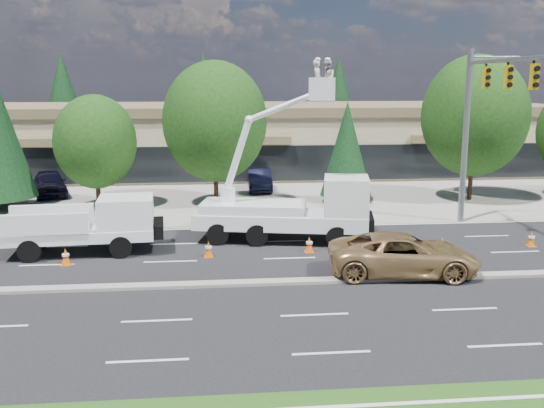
{
  "coord_description": "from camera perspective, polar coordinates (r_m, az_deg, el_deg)",
  "views": [
    {
      "loc": [
        -3.15,
        -21.31,
        7.34
      ],
      "look_at": [
        -0.76,
        3.04,
        2.4
      ],
      "focal_mm": 40.0,
      "sensor_mm": 36.0,
      "label": 1
    }
  ],
  "objects": [
    {
      "name": "tree_back_b",
      "position": [
        63.34,
        -6.45,
        9.72
      ],
      "size": [
        5.25,
        5.25,
        10.34
      ],
      "color": "#332114",
      "rests_on": "ground"
    },
    {
      "name": "parked_car_west",
      "position": [
        42.41,
        -20.19,
        1.87
      ],
      "size": [
        3.34,
        5.19,
        1.65
      ],
      "primitive_type": "imported",
      "rotation": [
        0.0,
        0.0,
        0.31
      ],
      "color": "black",
      "rests_on": "ground"
    },
    {
      "name": "tree_front_d",
      "position": [
        36.38,
        -5.4,
        7.75
      ],
      "size": [
        6.22,
        6.22,
        8.62
      ],
      "color": "#332114",
      "rests_on": "ground"
    },
    {
      "name": "traffic_cone_e",
      "position": [
        29.96,
        23.22,
        -3.04
      ],
      "size": [
        0.4,
        0.4,
        0.7
      ],
      "color": "#F75F07",
      "rests_on": "ground"
    },
    {
      "name": "utility_pickup",
      "position": [
        27.53,
        -16.67,
        -2.39
      ],
      "size": [
        6.47,
        2.86,
        2.42
      ],
      "rotation": [
        0.0,
        0.0,
        0.07
      ],
      "color": "white",
      "rests_on": "ground"
    },
    {
      "name": "traffic_cone_a",
      "position": [
        26.17,
        -18.85,
        -4.73
      ],
      "size": [
        0.4,
        0.4,
        0.7
      ],
      "color": "#F75F07",
      "rests_on": "ground"
    },
    {
      "name": "bucket_truck",
      "position": [
        28.19,
        2.18,
        0.07
      ],
      "size": [
        8.35,
        3.95,
        8.41
      ],
      "rotation": [
        0.0,
        0.0,
        -0.2
      ],
      "color": "white",
      "rests_on": "ground"
    },
    {
      "name": "tree_front_e",
      "position": [
        37.43,
        7.04,
        5.19
      ],
      "size": [
        3.16,
        3.16,
        6.23
      ],
      "color": "#332114",
      "rests_on": "ground"
    },
    {
      "name": "ground",
      "position": [
        22.76,
        2.68,
        -7.41
      ],
      "size": [
        140.0,
        140.0,
        0.0
      ],
      "primitive_type": "plane",
      "color": "black",
      "rests_on": "ground"
    },
    {
      "name": "traffic_cone_d",
      "position": [
        27.53,
        15.72,
        -3.75
      ],
      "size": [
        0.4,
        0.4,
        0.7
      ],
      "color": "#F75F07",
      "rests_on": "ground"
    },
    {
      "name": "tree_front_c",
      "position": [
        37.11,
        -16.29,
        5.64
      ],
      "size": [
        4.8,
        4.8,
        6.66
      ],
      "color": "#332114",
      "rests_on": "ground"
    },
    {
      "name": "traffic_cone_c",
      "position": [
        26.66,
        3.53,
        -3.83
      ],
      "size": [
        0.4,
        0.4,
        0.7
      ],
      "color": "#F75F07",
      "rests_on": "ground"
    },
    {
      "name": "signal_mast",
      "position": [
        31.29,
        19.54,
        8.42
      ],
      "size": [
        2.76,
        10.16,
        9.0
      ],
      "color": "gray",
      "rests_on": "ground"
    },
    {
      "name": "parked_car_east",
      "position": [
        41.65,
        -1.19,
        2.29
      ],
      "size": [
        1.69,
        4.52,
        1.48
      ],
      "primitive_type": "imported",
      "rotation": [
        0.0,
        0.0,
        -0.03
      ],
      "color": "black",
      "rests_on": "ground"
    },
    {
      "name": "strip_mall",
      "position": [
        51.58,
        -2.08,
        6.39
      ],
      "size": [
        50.4,
        15.4,
        5.5
      ],
      "color": "tan",
      "rests_on": "ground"
    },
    {
      "name": "concrete_apron",
      "position": [
        42.07,
        -1.22,
        1.37
      ],
      "size": [
        140.0,
        22.0,
        0.01
      ],
      "primitive_type": "cube",
      "color": "gray",
      "rests_on": "ground"
    },
    {
      "name": "minivan",
      "position": [
        23.99,
        12.27,
        -4.67
      ],
      "size": [
        6.05,
        3.32,
        1.61
      ],
      "primitive_type": "imported",
      "rotation": [
        0.0,
        0.0,
        1.45
      ],
      "color": "tan",
      "rests_on": "ground"
    },
    {
      "name": "tree_back_c",
      "position": [
        64.69,
        6.23,
        9.59
      ],
      "size": [
        5.07,
        5.07,
        9.98
      ],
      "color": "#332114",
      "rests_on": "ground"
    },
    {
      "name": "traffic_cone_b",
      "position": [
        26.03,
        -5.99,
        -4.25
      ],
      "size": [
        0.4,
        0.4,
        0.7
      ],
      "color": "#F75F07",
      "rests_on": "ground"
    },
    {
      "name": "tree_back_a",
      "position": [
        65.05,
        -19.04,
        9.23
      ],
      "size": [
        5.26,
        5.26,
        10.36
      ],
      "color": "#332114",
      "rests_on": "ground"
    },
    {
      "name": "tree_back_d",
      "position": [
        68.17,
        16.26,
        8.79
      ],
      "size": [
        4.5,
        4.5,
        8.87
      ],
      "color": "#332114",
      "rests_on": "ground"
    },
    {
      "name": "road_median",
      "position": [
        22.74,
        2.68,
        -7.27
      ],
      "size": [
        120.0,
        0.55,
        0.12
      ],
      "primitive_type": "cube",
      "color": "gray",
      "rests_on": "ground"
    },
    {
      "name": "tree_front_f",
      "position": [
        39.79,
        18.54,
        7.88
      ],
      "size": [
        6.52,
        6.52,
        9.04
      ],
      "color": "#332114",
      "rests_on": "ground"
    }
  ]
}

